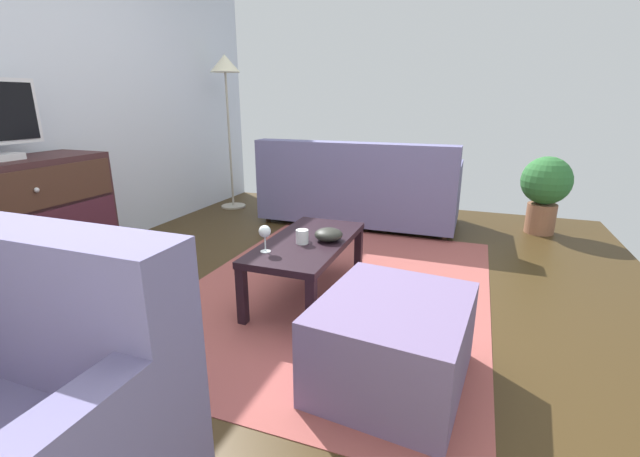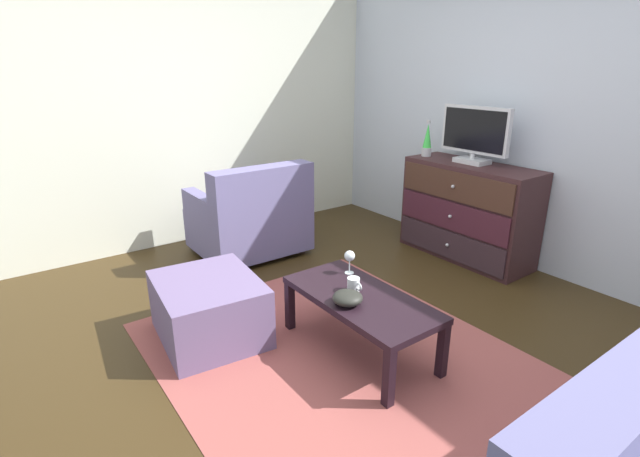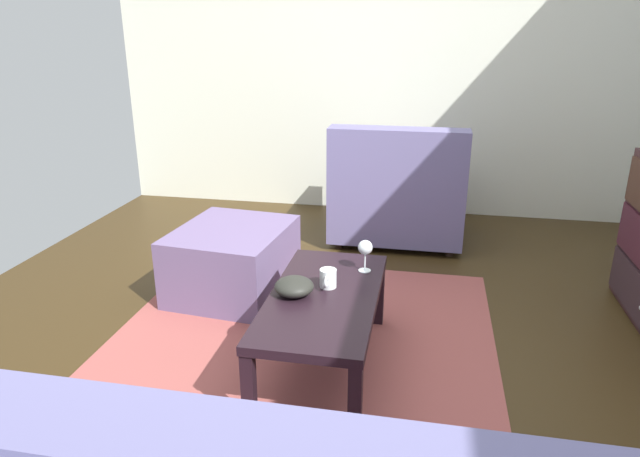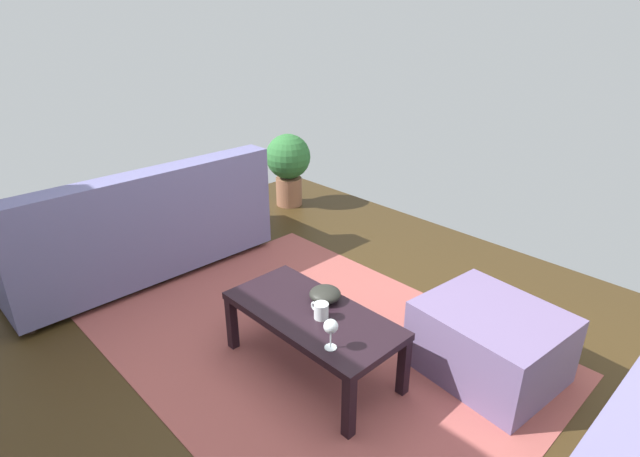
% 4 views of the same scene
% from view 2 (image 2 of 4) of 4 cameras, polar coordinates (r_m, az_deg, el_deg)
% --- Properties ---
extents(ground_plane, '(5.42, 4.51, 0.05)m').
position_cam_2_polar(ground_plane, '(3.05, 4.74, -14.21)').
color(ground_plane, '#372813').
extents(wall_accent_rear, '(5.42, 0.12, 2.67)m').
position_cam_2_polar(wall_accent_rear, '(4.17, 27.42, 12.90)').
color(wall_accent_rear, silver).
rests_on(wall_accent_rear, ground_plane).
extents(wall_plain_left, '(0.12, 4.51, 2.67)m').
position_cam_2_polar(wall_plain_left, '(4.69, -15.49, 14.84)').
color(wall_plain_left, silver).
rests_on(wall_plain_left, ground_plane).
extents(area_rug, '(2.60, 1.90, 0.01)m').
position_cam_2_polar(area_rug, '(2.80, 4.30, -16.91)').
color(area_rug, '#974A45').
rests_on(area_rug, ground_plane).
extents(dresser, '(1.18, 0.49, 0.85)m').
position_cam_2_polar(dresser, '(4.34, 17.68, 2.01)').
color(dresser, '#391F21').
rests_on(dresser, ground_plane).
extents(tv, '(0.65, 0.18, 0.48)m').
position_cam_2_polar(tv, '(4.24, 18.45, 10.96)').
color(tv, silver).
rests_on(tv, dresser).
extents(lava_lamp, '(0.09, 0.09, 0.33)m').
position_cam_2_polar(lava_lamp, '(4.48, 13.04, 10.49)').
color(lava_lamp, '#B7B7BC').
rests_on(lava_lamp, dresser).
extents(coffee_table, '(0.99, 0.47, 0.37)m').
position_cam_2_polar(coffee_table, '(2.80, 4.99, -9.09)').
color(coffee_table, black).
rests_on(coffee_table, ground_plane).
extents(wine_glass, '(0.07, 0.07, 0.16)m').
position_cam_2_polar(wine_glass, '(3.01, 3.66, -3.48)').
color(wine_glass, silver).
rests_on(wine_glass, coffee_table).
extents(mug, '(0.11, 0.08, 0.08)m').
position_cam_2_polar(mug, '(2.81, 4.16, -6.87)').
color(mug, silver).
rests_on(mug, coffee_table).
extents(bowl_decorative, '(0.17, 0.17, 0.08)m').
position_cam_2_polar(bowl_decorative, '(2.67, 3.40, -8.49)').
color(bowl_decorative, '#262721').
rests_on(bowl_decorative, coffee_table).
extents(armchair, '(0.80, 0.93, 0.86)m').
position_cam_2_polar(armchair, '(4.26, -8.50, 1.24)').
color(armchair, '#332319').
rests_on(armchair, ground_plane).
extents(ottoman, '(0.76, 0.67, 0.39)m').
position_cam_2_polar(ottoman, '(3.07, -13.44, -9.58)').
color(ottoman, slate).
rests_on(ottoman, ground_plane).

